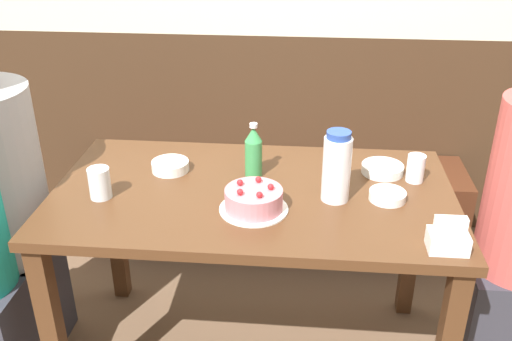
{
  "coord_description": "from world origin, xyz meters",
  "views": [
    {
      "loc": [
        0.16,
        -1.67,
        1.65
      ],
      "look_at": [
        0.01,
        0.05,
        0.78
      ],
      "focal_mm": 40.0,
      "sensor_mm": 36.0,
      "label": 1
    }
  ],
  "objects": [
    {
      "name": "bench_seat",
      "position": [
        0.0,
        0.83,
        0.21
      ],
      "size": [
        1.9,
        0.38,
        0.42
      ],
      "color": "#472314",
      "rests_on": "ground_plane"
    },
    {
      "name": "dining_table",
      "position": [
        0.0,
        0.0,
        0.63
      ],
      "size": [
        1.34,
        0.75,
        0.73
      ],
      "color": "#4C2D19",
      "rests_on": "ground_plane"
    },
    {
      "name": "birthday_cake",
      "position": [
        0.01,
        -0.13,
        0.77
      ],
      "size": [
        0.22,
        0.22,
        0.09
      ],
      "color": "white",
      "rests_on": "dining_table"
    },
    {
      "name": "water_pitcher",
      "position": [
        0.27,
        -0.03,
        0.85
      ],
      "size": [
        0.09,
        0.09,
        0.24
      ],
      "color": "white",
      "rests_on": "dining_table"
    },
    {
      "name": "soju_bottle",
      "position": [
        -0.01,
        0.11,
        0.83
      ],
      "size": [
        0.06,
        0.06,
        0.2
      ],
      "color": "#388E4C",
      "rests_on": "dining_table"
    },
    {
      "name": "napkin_holder",
      "position": [
        0.57,
        -0.3,
        0.77
      ],
      "size": [
        0.11,
        0.08,
        0.11
      ],
      "color": "white",
      "rests_on": "dining_table"
    },
    {
      "name": "bowl_soup_white",
      "position": [
        0.45,
        0.17,
        0.75
      ],
      "size": [
        0.15,
        0.15,
        0.03
      ],
      "color": "white",
      "rests_on": "dining_table"
    },
    {
      "name": "bowl_rice_small",
      "position": [
        -0.31,
        0.12,
        0.75
      ],
      "size": [
        0.13,
        0.13,
        0.04
      ],
      "color": "white",
      "rests_on": "dining_table"
    },
    {
      "name": "bowl_side_dish",
      "position": [
        0.44,
        -0.02,
        0.75
      ],
      "size": [
        0.12,
        0.12,
        0.03
      ],
      "color": "white",
      "rests_on": "dining_table"
    },
    {
      "name": "glass_water_tall",
      "position": [
        -0.49,
        -0.09,
        0.78
      ],
      "size": [
        0.07,
        0.07,
        0.1
      ],
      "color": "silver",
      "rests_on": "dining_table"
    },
    {
      "name": "glass_tumbler_short",
      "position": [
        0.55,
        0.12,
        0.78
      ],
      "size": [
        0.06,
        0.06,
        0.1
      ],
      "color": "silver",
      "rests_on": "dining_table"
    }
  ]
}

